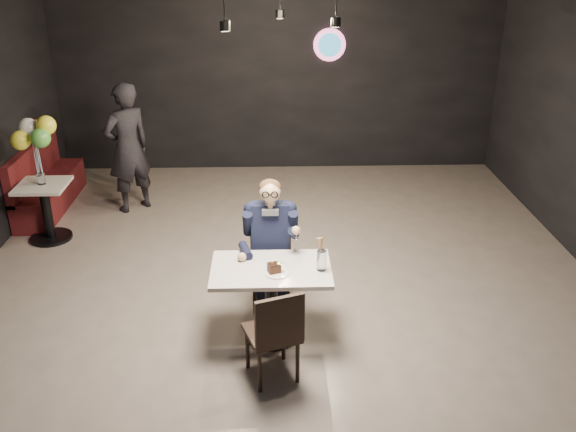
{
  "coord_description": "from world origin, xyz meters",
  "views": [
    {
      "loc": [
        -0.15,
        -5.16,
        3.5
      ],
      "look_at": [
        0.03,
        0.32,
        0.99
      ],
      "focal_mm": 38.0,
      "sensor_mm": 36.0,
      "label": 1
    }
  ],
  "objects_px": {
    "seated_man": "(271,243)",
    "booth_bench": "(48,177)",
    "sundae_glass": "(322,260)",
    "passerby": "(128,148)",
    "chair_far": "(271,266)",
    "main_table": "(271,302)",
    "side_table": "(47,212)",
    "chair_near": "(272,331)",
    "balloon_vase": "(41,178)"
  },
  "relations": [
    {
      "from": "main_table",
      "to": "chair_near",
      "type": "height_order",
      "value": "chair_near"
    },
    {
      "from": "sundae_glass",
      "to": "side_table",
      "type": "bearing_deg",
      "value": 145.61
    },
    {
      "from": "chair_far",
      "to": "main_table",
      "type": "bearing_deg",
      "value": -90.0
    },
    {
      "from": "seated_man",
      "to": "balloon_vase",
      "type": "xyz_separation_m",
      "value": [
        -2.8,
        1.63,
        0.1
      ]
    },
    {
      "from": "booth_bench",
      "to": "side_table",
      "type": "bearing_deg",
      "value": -73.3
    },
    {
      "from": "chair_near",
      "to": "sundae_glass",
      "type": "xyz_separation_m",
      "value": [
        0.46,
        0.52,
        0.39
      ]
    },
    {
      "from": "main_table",
      "to": "seated_man",
      "type": "distance_m",
      "value": 0.65
    },
    {
      "from": "chair_near",
      "to": "chair_far",
      "type": "bearing_deg",
      "value": 70.69
    },
    {
      "from": "sundae_glass",
      "to": "booth_bench",
      "type": "relative_size",
      "value": 0.11
    },
    {
      "from": "booth_bench",
      "to": "side_table",
      "type": "relative_size",
      "value": 2.47
    },
    {
      "from": "seated_man",
      "to": "chair_near",
      "type": "bearing_deg",
      "value": -90.0
    },
    {
      "from": "seated_man",
      "to": "booth_bench",
      "type": "distance_m",
      "value": 4.07
    },
    {
      "from": "main_table",
      "to": "chair_far",
      "type": "height_order",
      "value": "chair_far"
    },
    {
      "from": "main_table",
      "to": "sundae_glass",
      "type": "xyz_separation_m",
      "value": [
        0.46,
        -0.05,
        0.47
      ]
    },
    {
      "from": "seated_man",
      "to": "sundae_glass",
      "type": "distance_m",
      "value": 0.77
    },
    {
      "from": "booth_bench",
      "to": "balloon_vase",
      "type": "distance_m",
      "value": 1.11
    },
    {
      "from": "booth_bench",
      "to": "side_table",
      "type": "distance_m",
      "value": 1.05
    },
    {
      "from": "seated_man",
      "to": "passerby",
      "type": "bearing_deg",
      "value": 127.0
    },
    {
      "from": "main_table",
      "to": "side_table",
      "type": "height_order",
      "value": "main_table"
    },
    {
      "from": "main_table",
      "to": "chair_near",
      "type": "relative_size",
      "value": 1.2
    },
    {
      "from": "chair_far",
      "to": "passerby",
      "type": "bearing_deg",
      "value": 127.0
    },
    {
      "from": "chair_far",
      "to": "balloon_vase",
      "type": "height_order",
      "value": "chair_far"
    },
    {
      "from": "seated_man",
      "to": "booth_bench",
      "type": "relative_size",
      "value": 0.78
    },
    {
      "from": "main_table",
      "to": "chair_near",
      "type": "distance_m",
      "value": 0.59
    },
    {
      "from": "chair_near",
      "to": "sundae_glass",
      "type": "distance_m",
      "value": 0.8
    },
    {
      "from": "chair_far",
      "to": "sundae_glass",
      "type": "relative_size",
      "value": 4.72
    },
    {
      "from": "side_table",
      "to": "chair_near",
      "type": "bearing_deg",
      "value": -44.53
    },
    {
      "from": "chair_far",
      "to": "booth_bench",
      "type": "xyz_separation_m",
      "value": [
        -3.1,
        2.63,
        0.0
      ]
    },
    {
      "from": "sundae_glass",
      "to": "passerby",
      "type": "relative_size",
      "value": 0.11
    },
    {
      "from": "chair_near",
      "to": "passerby",
      "type": "bearing_deg",
      "value": 98.28
    },
    {
      "from": "booth_bench",
      "to": "balloon_vase",
      "type": "xyz_separation_m",
      "value": [
        0.3,
        -1.0,
        0.36
      ]
    },
    {
      "from": "main_table",
      "to": "seated_man",
      "type": "relative_size",
      "value": 0.76
    },
    {
      "from": "chair_near",
      "to": "passerby",
      "type": "xyz_separation_m",
      "value": [
        -1.93,
        3.68,
        0.44
      ]
    },
    {
      "from": "chair_near",
      "to": "seated_man",
      "type": "bearing_deg",
      "value": 70.69
    },
    {
      "from": "sundae_glass",
      "to": "passerby",
      "type": "height_order",
      "value": "passerby"
    },
    {
      "from": "balloon_vase",
      "to": "booth_bench",
      "type": "bearing_deg",
      "value": 106.7
    },
    {
      "from": "sundae_glass",
      "to": "side_table",
      "type": "height_order",
      "value": "sundae_glass"
    },
    {
      "from": "chair_near",
      "to": "passerby",
      "type": "height_order",
      "value": "passerby"
    },
    {
      "from": "sundae_glass",
      "to": "side_table",
      "type": "xyz_separation_m",
      "value": [
        -3.26,
        2.23,
        -0.47
      ]
    },
    {
      "from": "sundae_glass",
      "to": "chair_far",
      "type": "bearing_deg",
      "value": 127.13
    },
    {
      "from": "balloon_vase",
      "to": "sundae_glass",
      "type": "bearing_deg",
      "value": -34.39
    },
    {
      "from": "booth_bench",
      "to": "passerby",
      "type": "xyz_separation_m",
      "value": [
        1.17,
        -0.07,
        0.44
      ]
    },
    {
      "from": "chair_far",
      "to": "balloon_vase",
      "type": "distance_m",
      "value": 3.26
    },
    {
      "from": "side_table",
      "to": "passerby",
      "type": "relative_size",
      "value": 0.42
    },
    {
      "from": "chair_far",
      "to": "sundae_glass",
      "type": "distance_m",
      "value": 0.85
    },
    {
      "from": "chair_far",
      "to": "chair_near",
      "type": "relative_size",
      "value": 1.0
    },
    {
      "from": "chair_near",
      "to": "side_table",
      "type": "xyz_separation_m",
      "value": [
        -2.8,
        2.75,
        -0.09
      ]
    },
    {
      "from": "booth_bench",
      "to": "balloon_vase",
      "type": "relative_size",
      "value": 12.5
    },
    {
      "from": "chair_far",
      "to": "passerby",
      "type": "distance_m",
      "value": 3.23
    },
    {
      "from": "booth_bench",
      "to": "passerby",
      "type": "distance_m",
      "value": 1.26
    }
  ]
}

